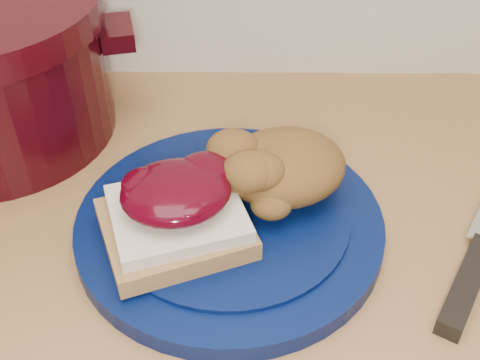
{
  "coord_description": "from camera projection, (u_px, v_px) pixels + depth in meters",
  "views": [
    {
      "loc": [
        -0.04,
        1.07,
        1.32
      ],
      "look_at": [
        -0.05,
        1.51,
        0.95
      ],
      "focal_mm": 45.0,
      "sensor_mm": 36.0,
      "label": 1
    }
  ],
  "objects": [
    {
      "name": "plate",
      "position": [
        230.0,
        224.0,
        0.59
      ],
      "size": [
        0.37,
        0.37,
        0.02
      ],
      "primitive_type": "cylinder",
      "rotation": [
        0.0,
        0.0,
        0.27
      ],
      "color": "#040F3A",
      "rests_on": "wood_countertop"
    },
    {
      "name": "sandwich",
      "position": [
        176.0,
        211.0,
        0.54
      ],
      "size": [
        0.16,
        0.15,
        0.06
      ],
      "rotation": [
        0.0,
        0.0,
        0.27
      ],
      "color": "olive",
      "rests_on": "plate"
    },
    {
      "name": "stuffing_mound",
      "position": [
        284.0,
        167.0,
        0.58
      ],
      "size": [
        0.14,
        0.13,
        0.06
      ],
      "primitive_type": "ellipsoid",
      "rotation": [
        0.0,
        0.0,
        0.27
      ],
      "color": "brown",
      "rests_on": "plate"
    },
    {
      "name": "chef_knife",
      "position": [
        480.0,
        254.0,
        0.56
      ],
      "size": [
        0.19,
        0.28,
        0.02
      ],
      "rotation": [
        0.0,
        0.0,
        1.03
      ],
      "color": "black",
      "rests_on": "wood_countertop"
    }
  ]
}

